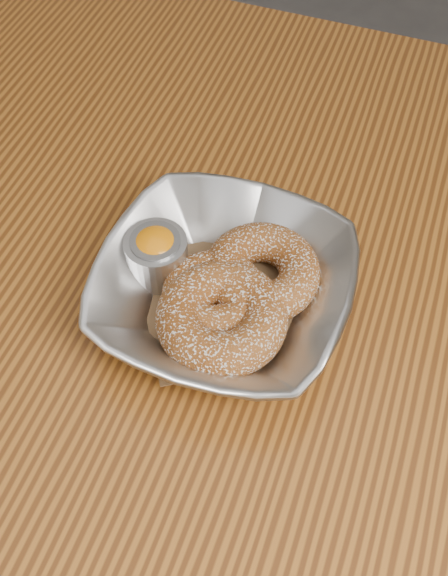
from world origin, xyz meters
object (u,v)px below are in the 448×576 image
(serving_bowl, at_px, (224,289))
(ramekin, at_px, (157,254))
(donut_back, at_px, (262,272))
(donut_extra, at_px, (214,295))
(table, at_px, (289,318))
(donut_front, at_px, (222,318))

(serving_bowl, relative_size, ramekin, 3.92)
(donut_back, xyz_separation_m, ramekin, (-0.10, -0.02, 0.01))
(serving_bowl, height_order, ramekin, ramekin)
(serving_bowl, xyz_separation_m, donut_extra, (-0.01, -0.01, -0.00))
(serving_bowl, relative_size, donut_back, 2.12)
(donut_back, bearing_deg, table, 60.48)
(donut_back, height_order, ramekin, ramekin)
(serving_bowl, bearing_deg, donut_extra, -128.87)
(donut_back, distance_m, ramekin, 0.10)
(serving_bowl, height_order, donut_front, serving_bowl)
(donut_back, bearing_deg, ramekin, -169.60)
(donut_front, height_order, donut_extra, donut_front)
(ramekin, bearing_deg, serving_bowl, -9.60)
(donut_extra, distance_m, ramekin, 0.07)
(serving_bowl, bearing_deg, table, 55.23)
(serving_bowl, height_order, donut_back, serving_bowl)
(table, relative_size, donut_extra, 12.72)
(serving_bowl, height_order, donut_extra, serving_bowl)
(serving_bowl, relative_size, donut_front, 1.96)
(table, relative_size, ramekin, 20.79)
(ramekin, bearing_deg, donut_extra, -17.16)
(donut_back, height_order, donut_front, donut_front)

